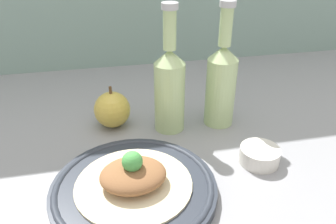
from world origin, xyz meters
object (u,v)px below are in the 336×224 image
(apple, at_px, (112,109))
(dipping_bowl, at_px, (259,155))
(plate, at_px, (134,188))
(plated_food, at_px, (133,177))
(cider_bottle_left, at_px, (167,86))
(cider_bottle_right, at_px, (221,82))

(apple, relative_size, dipping_bowl, 1.28)
(plate, height_order, apple, apple)
(dipping_bowl, bearing_deg, apple, 143.39)
(dipping_bowl, bearing_deg, plated_food, -171.72)
(plated_food, relative_size, dipping_bowl, 2.60)
(cider_bottle_left, relative_size, cider_bottle_right, 1.00)
(plate, xyz_separation_m, cider_bottle_left, (0.09, 0.19, 0.09))
(plate, bearing_deg, cider_bottle_left, 63.31)
(plate, height_order, cider_bottle_right, cider_bottle_right)
(apple, xyz_separation_m, dipping_bowl, (0.25, -0.19, -0.02))
(plate, height_order, plated_food, plated_food)
(plated_food, relative_size, apple, 2.03)
(cider_bottle_left, distance_m, dipping_bowl, 0.22)
(cider_bottle_right, bearing_deg, plate, -138.20)
(dipping_bowl, bearing_deg, cider_bottle_left, 132.34)
(cider_bottle_right, relative_size, apple, 2.83)
(cider_bottle_right, bearing_deg, apple, 171.40)
(apple, bearing_deg, dipping_bowl, -36.61)
(cider_bottle_left, height_order, cider_bottle_right, same)
(cider_bottle_left, bearing_deg, cider_bottle_right, 0.00)
(apple, bearing_deg, plated_food, -85.10)
(plated_food, xyz_separation_m, cider_bottle_left, (0.09, 0.19, 0.06))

